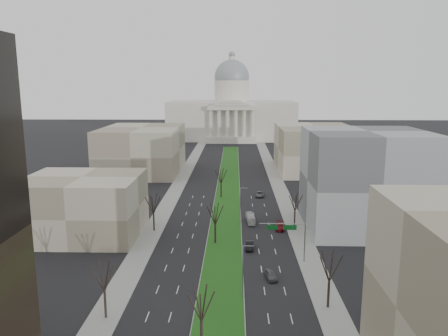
% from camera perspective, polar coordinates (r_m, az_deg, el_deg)
% --- Properties ---
extents(ground, '(600.00, 600.00, 0.00)m').
position_cam_1_polar(ground, '(136.88, 0.45, -3.87)').
color(ground, black).
rests_on(ground, ground).
extents(median, '(8.00, 222.03, 0.20)m').
position_cam_1_polar(median, '(135.88, 0.45, -3.94)').
color(median, '#999993').
rests_on(median, ground).
extents(sidewalk_left, '(5.00, 330.00, 0.15)m').
position_cam_1_polar(sidewalk_left, '(114.58, -8.62, -6.94)').
color(sidewalk_left, gray).
rests_on(sidewalk_left, ground).
extents(sidewalk_right, '(5.00, 330.00, 0.15)m').
position_cam_1_polar(sidewalk_right, '(113.87, 9.13, -7.07)').
color(sidewalk_right, gray).
rests_on(sidewalk_right, ground).
extents(capitol, '(80.00, 46.00, 55.00)m').
position_cam_1_polar(capitol, '(282.52, 1.01, 7.16)').
color(capitol, beige).
rests_on(capitol, ground).
extents(building_beige_left, '(26.00, 22.00, 14.00)m').
position_cam_1_polar(building_beige_left, '(107.24, -17.88, -4.74)').
color(building_beige_left, gray).
rests_on(building_beige_left, ground).
extents(building_grey_right, '(28.00, 26.00, 24.00)m').
position_cam_1_polar(building_grey_right, '(111.41, 17.97, -1.52)').
color(building_grey_right, slate).
rests_on(building_grey_right, ground).
extents(building_far_left, '(30.00, 40.00, 18.00)m').
position_cam_1_polar(building_far_left, '(178.21, -10.64, 2.37)').
color(building_far_left, gray).
rests_on(building_far_left, ground).
extents(building_far_right, '(30.00, 40.00, 18.00)m').
position_cam_1_polar(building_far_right, '(182.16, 11.80, 2.51)').
color(building_far_right, gray).
rests_on(building_far_right, ground).
extents(tree_left_mid, '(5.40, 5.40, 9.72)m').
position_cam_1_polar(tree_left_mid, '(69.30, -15.45, -13.33)').
color(tree_left_mid, black).
rests_on(tree_left_mid, ground).
extents(tree_left_far, '(5.28, 5.28, 9.50)m').
position_cam_1_polar(tree_left_far, '(106.00, -9.22, -4.61)').
color(tree_left_far, black).
rests_on(tree_left_far, ground).
extents(tree_right_mid, '(5.52, 5.52, 9.94)m').
position_cam_1_polar(tree_right_mid, '(71.65, 13.66, -12.27)').
color(tree_right_mid, black).
rests_on(tree_right_mid, ground).
extents(tree_right_far, '(5.04, 5.04, 9.07)m').
position_cam_1_polar(tree_right_far, '(109.15, 9.28, -4.33)').
color(tree_right_far, black).
rests_on(tree_right_far, ground).
extents(tree_median_a, '(5.40, 5.40, 9.72)m').
position_cam_1_polar(tree_median_a, '(59.50, -3.00, -17.17)').
color(tree_median_a, black).
rests_on(tree_median_a, ground).
extents(tree_median_b, '(5.40, 5.40, 9.72)m').
position_cam_1_polar(tree_median_b, '(96.56, -1.16, -5.92)').
color(tree_median_b, black).
rests_on(tree_median_b, ground).
extents(tree_median_c, '(5.40, 5.40, 9.72)m').
position_cam_1_polar(tree_median_c, '(135.31, -0.39, -1.00)').
color(tree_median_c, black).
rests_on(tree_median_c, ground).
extents(streetlamp_median_b, '(1.90, 0.20, 9.16)m').
position_cam_1_polar(streetlamp_median_b, '(73.79, 2.53, -13.24)').
color(streetlamp_median_b, gray).
rests_on(streetlamp_median_b, ground).
extents(streetlamp_median_c, '(1.90, 0.20, 9.16)m').
position_cam_1_polar(streetlamp_median_c, '(111.49, 2.17, -4.78)').
color(streetlamp_median_c, gray).
rests_on(streetlamp_median_c, ground).
extents(mast_arm_signs, '(9.12, 0.24, 8.09)m').
position_cam_1_polar(mast_arm_signs, '(87.97, 8.78, -8.37)').
color(mast_arm_signs, gray).
rests_on(mast_arm_signs, ground).
extents(car_grey_near, '(2.48, 4.62, 1.49)m').
position_cam_1_polar(car_grey_near, '(82.42, 6.13, -13.69)').
color(car_grey_near, '#4E5156').
rests_on(car_grey_near, ground).
extents(car_black, '(1.87, 4.79, 1.55)m').
position_cam_1_polar(car_black, '(95.58, 3.37, -10.07)').
color(car_black, black).
rests_on(car_black, ground).
extents(car_red, '(2.61, 5.55, 1.56)m').
position_cam_1_polar(car_red, '(108.43, 7.29, -7.55)').
color(car_red, maroon).
rests_on(car_red, ground).
extents(car_grey_far, '(3.01, 5.60, 1.49)m').
position_cam_1_polar(car_grey_far, '(138.34, 4.73, -3.43)').
color(car_grey_far, '#575A5F').
rests_on(car_grey_far, ground).
extents(box_van, '(2.38, 7.65, 2.10)m').
position_cam_1_polar(box_van, '(112.89, 3.48, -6.58)').
color(box_van, silver).
rests_on(box_van, ground).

